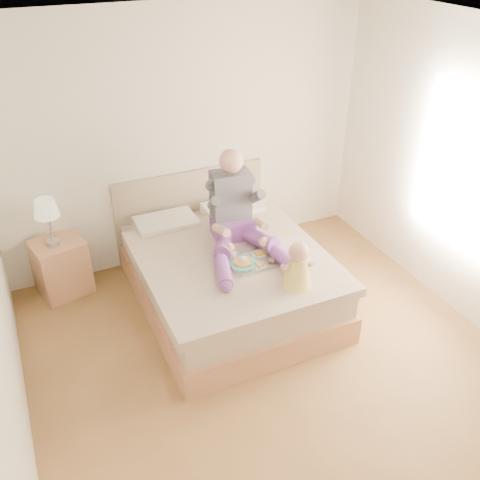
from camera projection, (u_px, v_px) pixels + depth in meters
name	position (u px, v px, depth m)	size (l,w,h in m)	color
room	(291.00, 212.00, 3.88)	(4.02, 4.22, 2.71)	brown
bed	(226.00, 272.00, 5.31)	(1.70, 2.18, 1.00)	#9D6949
nightstand	(61.00, 267.00, 5.42)	(0.57, 0.53, 0.59)	#9D6949
lamp	(46.00, 211.00, 5.04)	(0.24, 0.24, 0.49)	#B8B9BF
adult	(237.00, 218.00, 5.09)	(0.78, 1.15, 0.93)	#6C3688
tray	(252.00, 260.00, 4.91)	(0.47, 0.38, 0.13)	#B8B9BF
baby	(297.00, 268.00, 4.55)	(0.28, 0.39, 0.43)	#DFC346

